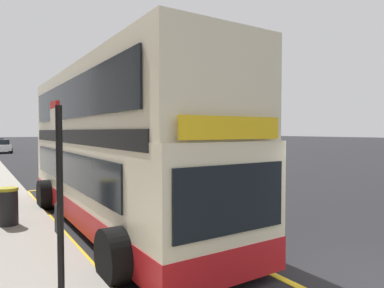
% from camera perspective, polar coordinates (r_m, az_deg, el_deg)
% --- Properties ---
extents(ground_plane, '(260.00, 260.00, 0.00)m').
position_cam_1_polar(ground_plane, '(35.68, -23.26, -2.26)').
color(ground_plane, black).
extents(double_decker_bus, '(3.20, 10.70, 4.40)m').
position_cam_1_polar(double_decker_bus, '(10.05, -12.99, -1.31)').
color(double_decker_bus, beige).
rests_on(double_decker_bus, ground).
extents(bus_bay_markings, '(2.86, 14.50, 0.01)m').
position_cam_1_polar(bus_bay_markings, '(10.26, -13.34, -12.90)').
color(bus_bay_markings, gold).
rests_on(bus_bay_markings, ground).
extents(bus_stop_sign, '(0.09, 0.51, 2.95)m').
position_cam_1_polar(bus_stop_sign, '(5.08, -21.44, -7.33)').
color(bus_stop_sign, black).
rests_on(bus_stop_sign, pavement_near).
extents(parked_car_navy_distant, '(2.09, 4.20, 1.62)m').
position_cam_1_polar(parked_car_navy_distant, '(31.88, -13.08, -1.21)').
color(parked_car_navy_distant, navy).
rests_on(parked_car_navy_distant, ground).
extents(parked_car_white_behind, '(2.09, 4.20, 1.62)m').
position_cam_1_polar(parked_car_white_behind, '(47.12, -29.27, -0.34)').
color(parked_car_white_behind, silver).
rests_on(parked_car_white_behind, ground).
extents(litter_bin, '(0.51, 0.51, 1.01)m').
position_cam_1_polar(litter_bin, '(10.51, -28.41, -9.16)').
color(litter_bin, black).
rests_on(litter_bin, pavement_near).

